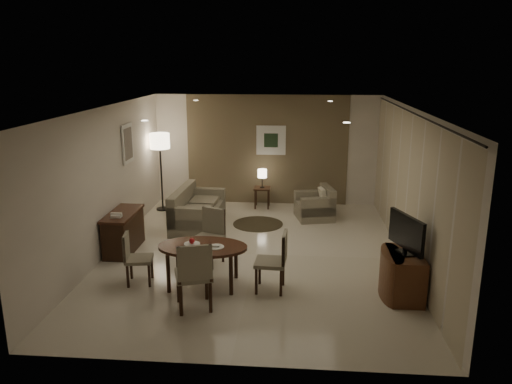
# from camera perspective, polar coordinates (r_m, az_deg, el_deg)

# --- Properties ---
(room_shell) EXTENTS (5.50, 7.00, 2.70)m
(room_shell) POSITION_cam_1_polar(r_m,az_deg,el_deg) (9.33, 0.10, 1.50)
(room_shell) COLOR beige
(room_shell) RESTS_ON ground
(taupe_accent) EXTENTS (3.96, 0.03, 2.70)m
(taupe_accent) POSITION_cam_1_polar(r_m,az_deg,el_deg) (12.34, 1.26, 4.81)
(taupe_accent) COLOR brown
(taupe_accent) RESTS_ON wall_back
(curtain_wall) EXTENTS (0.08, 6.70, 2.58)m
(curtain_wall) POSITION_cam_1_polar(r_m,az_deg,el_deg) (9.13, 16.90, 0.35)
(curtain_wall) COLOR #BBB292
(curtain_wall) RESTS_ON wall_right
(curtain_rod) EXTENTS (0.03, 6.80, 0.03)m
(curtain_rod) POSITION_cam_1_polar(r_m,az_deg,el_deg) (8.91, 17.54, 8.60)
(curtain_rod) COLOR black
(curtain_rod) RESTS_ON wall_right
(art_back_frame) EXTENTS (0.72, 0.03, 0.72)m
(art_back_frame) POSITION_cam_1_polar(r_m,az_deg,el_deg) (12.27, 1.73, 5.93)
(art_back_frame) COLOR silver
(art_back_frame) RESTS_ON wall_back
(art_back_canvas) EXTENTS (0.34, 0.01, 0.34)m
(art_back_canvas) POSITION_cam_1_polar(r_m,az_deg,el_deg) (12.26, 1.73, 5.92)
(art_back_canvas) COLOR #1E321C
(art_back_canvas) RESTS_ON wall_back
(art_left_frame) EXTENTS (0.03, 0.60, 0.80)m
(art_left_frame) POSITION_cam_1_polar(r_m,az_deg,el_deg) (10.57, -14.47, 5.38)
(art_left_frame) COLOR silver
(art_left_frame) RESTS_ON wall_left
(art_left_canvas) EXTENTS (0.01, 0.46, 0.64)m
(art_left_canvas) POSITION_cam_1_polar(r_m,az_deg,el_deg) (10.56, -14.39, 5.38)
(art_left_canvas) COLOR gray
(art_left_canvas) RESTS_ON wall_left
(downlight_nl) EXTENTS (0.10, 0.10, 0.01)m
(downlight_nl) POSITION_cam_1_polar(r_m,az_deg,el_deg) (7.22, -12.61, 7.97)
(downlight_nl) COLOR white
(downlight_nl) RESTS_ON ceiling
(downlight_nr) EXTENTS (0.10, 0.10, 0.01)m
(downlight_nr) POSITION_cam_1_polar(r_m,az_deg,el_deg) (6.93, 10.33, 7.81)
(downlight_nr) COLOR white
(downlight_nr) RESTS_ON ceiling
(downlight_fl) EXTENTS (0.10, 0.10, 0.01)m
(downlight_fl) POSITION_cam_1_polar(r_m,az_deg,el_deg) (10.69, -6.90, 10.36)
(downlight_fl) COLOR white
(downlight_fl) RESTS_ON ceiling
(downlight_fr) EXTENTS (0.10, 0.10, 0.01)m
(downlight_fr) POSITION_cam_1_polar(r_m,az_deg,el_deg) (10.50, 8.50, 10.22)
(downlight_fr) COLOR white
(downlight_fr) RESTS_ON ceiling
(console_desk) EXTENTS (0.48, 1.20, 0.75)m
(console_desk) POSITION_cam_1_polar(r_m,az_deg,el_deg) (9.75, -14.90, -4.40)
(console_desk) COLOR #472117
(console_desk) RESTS_ON floor
(telephone) EXTENTS (0.20, 0.14, 0.09)m
(telephone) POSITION_cam_1_polar(r_m,az_deg,el_deg) (9.35, -15.67, -2.54)
(telephone) COLOR white
(telephone) RESTS_ON console_desk
(tv_cabinet) EXTENTS (0.48, 0.90, 0.70)m
(tv_cabinet) POSITION_cam_1_polar(r_m,az_deg,el_deg) (7.99, 16.58, -9.07)
(tv_cabinet) COLOR brown
(tv_cabinet) RESTS_ON floor
(flat_tv) EXTENTS (0.36, 0.85, 0.60)m
(flat_tv) POSITION_cam_1_polar(r_m,az_deg,el_deg) (7.75, 16.80, -4.53)
(flat_tv) COLOR black
(flat_tv) RESTS_ON tv_cabinet
(dining_table) EXTENTS (1.42, 0.89, 0.67)m
(dining_table) POSITION_cam_1_polar(r_m,az_deg,el_deg) (8.08, -6.05, -8.35)
(dining_table) COLOR #472117
(dining_table) RESTS_ON floor
(chair_near) EXTENTS (0.64, 0.64, 1.05)m
(chair_near) POSITION_cam_1_polar(r_m,az_deg,el_deg) (7.33, -7.15, -9.28)
(chair_near) COLOR gray
(chair_near) RESTS_ON floor
(chair_far) EXTENTS (0.61, 0.61, 0.97)m
(chair_far) POSITION_cam_1_polar(r_m,az_deg,el_deg) (8.82, -5.56, -5.24)
(chair_far) COLOR gray
(chair_far) RESTS_ON floor
(chair_left) EXTENTS (0.47, 0.47, 0.84)m
(chair_left) POSITION_cam_1_polar(r_m,az_deg,el_deg) (8.29, -13.20, -7.40)
(chair_left) COLOR gray
(chair_left) RESTS_ON floor
(chair_right) EXTENTS (0.49, 0.49, 0.95)m
(chair_right) POSITION_cam_1_polar(r_m,az_deg,el_deg) (7.82, 1.63, -7.94)
(chair_right) COLOR gray
(chair_right) RESTS_ON floor
(plate_a) EXTENTS (0.26, 0.26, 0.02)m
(plate_a) POSITION_cam_1_polar(r_m,az_deg,el_deg) (8.03, -7.32, -5.91)
(plate_a) COLOR white
(plate_a) RESTS_ON dining_table
(plate_b) EXTENTS (0.26, 0.26, 0.02)m
(plate_b) POSITION_cam_1_polar(r_m,az_deg,el_deg) (7.87, -4.61, -6.29)
(plate_b) COLOR white
(plate_b) RESTS_ON dining_table
(fruit_apple) EXTENTS (0.09, 0.09, 0.09)m
(fruit_apple) POSITION_cam_1_polar(r_m,az_deg,el_deg) (8.02, -7.34, -5.56)
(fruit_apple) COLOR red
(fruit_apple) RESTS_ON plate_a
(napkin) EXTENTS (0.12, 0.08, 0.03)m
(napkin) POSITION_cam_1_polar(r_m,az_deg,el_deg) (7.86, -4.61, -6.13)
(napkin) COLOR white
(napkin) RESTS_ON plate_b
(round_rug) EXTENTS (1.10, 1.10, 0.01)m
(round_rug) POSITION_cam_1_polar(r_m,az_deg,el_deg) (11.02, 0.23, -3.66)
(round_rug) COLOR #3B3121
(round_rug) RESTS_ON floor
(sofa) EXTENTS (1.80, 0.96, 0.83)m
(sofa) POSITION_cam_1_polar(r_m,az_deg,el_deg) (10.85, -6.64, -1.79)
(sofa) COLOR gray
(sofa) RESTS_ON floor
(armchair) EXTENTS (0.94, 0.97, 0.73)m
(armchair) POSITION_cam_1_polar(r_m,az_deg,el_deg) (11.38, 6.70, -1.25)
(armchair) COLOR gray
(armchair) RESTS_ON floor
(side_table) EXTENTS (0.39, 0.39, 0.50)m
(side_table) POSITION_cam_1_polar(r_m,az_deg,el_deg) (12.18, 0.71, -0.62)
(side_table) COLOR black
(side_table) RESTS_ON floor
(table_lamp) EXTENTS (0.22, 0.22, 0.50)m
(table_lamp) POSITION_cam_1_polar(r_m,az_deg,el_deg) (12.06, 0.72, 1.67)
(table_lamp) COLOR #FFEAC1
(table_lamp) RESTS_ON side_table
(floor_lamp) EXTENTS (0.47, 0.47, 1.85)m
(floor_lamp) POSITION_cam_1_polar(r_m,az_deg,el_deg) (12.05, -10.79, 2.24)
(floor_lamp) COLOR #FFE5B7
(floor_lamp) RESTS_ON floor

